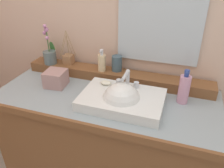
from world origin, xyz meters
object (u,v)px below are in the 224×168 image
tumbler_cup (117,63)px  sink_basin (122,101)px  soap_bar (106,83)px  reed_diffuser (68,59)px  lotion_bottle (184,89)px  soap_dispenser (102,62)px  tissue_box (56,78)px  potted_plant (50,54)px

tumbler_cup → sink_basin: bearing=-67.6°
sink_basin → soap_bar: (-0.13, 0.10, 0.04)m
reed_diffuser → lotion_bottle: reed_diffuser is taller
soap_dispenser → tissue_box: soap_dispenser is taller
potted_plant → tumbler_cup: potted_plant is taller
soap_dispenser → reed_diffuser: (-0.27, 0.04, -0.03)m
soap_bar → reed_diffuser: 0.42m
tumbler_cup → reed_diffuser: 0.37m
reed_diffuser → lotion_bottle: (0.82, -0.15, -0.01)m
reed_diffuser → tissue_box: 0.22m
sink_basin → potted_plant: 0.68m
soap_bar → tumbler_cup: 0.20m
potted_plant → tissue_box: potted_plant is taller
tumbler_cup → tissue_box: (-0.35, -0.22, -0.07)m
potted_plant → reed_diffuser: (0.13, 0.04, -0.03)m
sink_basin → reed_diffuser: size_ratio=1.93×
soap_bar → potted_plant: bearing=161.7°
lotion_bottle → sink_basin: bearing=-156.6°
tumbler_cup → reed_diffuser: bearing=179.8°
tumbler_cup → tissue_box: 0.42m
soap_bar → tissue_box: 0.35m
soap_dispenser → tissue_box: bearing=-144.8°
soap_dispenser → tumbler_cup: soap_dispenser is taller
soap_bar → soap_dispenser: bearing=118.7°
reed_diffuser → tissue_box: bearing=-85.2°
reed_diffuser → potted_plant: bearing=-163.5°
tissue_box → sink_basin: bearing=-9.5°
tumbler_cup → lotion_bottle: 0.48m
sink_basin → reed_diffuser: (-0.49, 0.30, 0.08)m
sink_basin → soap_bar: 0.17m
reed_diffuser → lotion_bottle: 0.84m
sink_basin → tumbler_cup: size_ratio=4.50×
reed_diffuser → tissue_box: (0.02, -0.22, -0.05)m
lotion_bottle → tissue_box: (-0.80, -0.06, -0.04)m
reed_diffuser → soap_dispenser: bearing=-7.7°
soap_dispenser → tumbler_cup: 0.10m
sink_basin → lotion_bottle: 0.36m
sink_basin → tissue_box: size_ratio=3.63×
soap_bar → reed_diffuser: reed_diffuser is taller
sink_basin → soap_dispenser: bearing=130.2°
potted_plant → tumbler_cup: 0.50m
tumbler_cup → tissue_box: bearing=-148.6°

